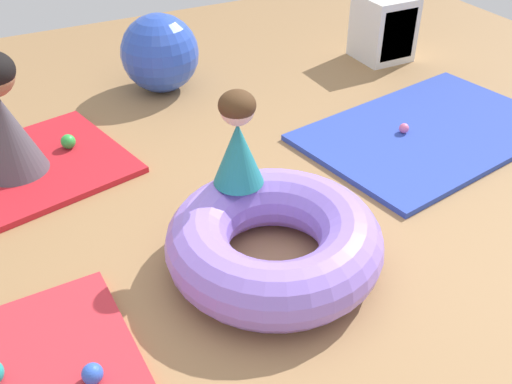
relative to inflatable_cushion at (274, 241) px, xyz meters
The scene contains 11 objects.
ground_plane 0.23m from the inflatable_cushion, 60.86° to the left, with size 8.00×8.00×0.00m, color #9E7549.
gym_mat_near_left 1.81m from the inflatable_cushion, 23.11° to the left, with size 1.80×1.15×0.04m, color #2D47B7.
gym_mat_far_left 1.84m from the inflatable_cushion, 124.74° to the left, with size 1.32×1.03×0.04m, color red.
inflatable_cushion is the anchor object (origin of this frame).
child_in_teal 0.55m from the inflatable_cushion, 94.00° to the left, with size 0.38×0.38×0.53m.
adult_seated 1.85m from the inflatable_cushion, 124.74° to the left, with size 0.52×0.52×0.79m.
play_ball_green 1.77m from the inflatable_cushion, 112.82° to the left, with size 0.10×0.10×0.10m, color green.
play_ball_blue 1.07m from the inflatable_cushion, 162.83° to the right, with size 0.09×0.09×0.09m, color blue.
play_ball_pink 1.65m from the inflatable_cushion, 27.42° to the left, with size 0.07×0.07×0.07m, color pink.
exercise_ball_large 2.31m from the inflatable_cushion, 84.42° to the left, with size 0.62×0.62×0.62m, color blue.
storage_cube 2.99m from the inflatable_cushion, 42.05° to the left, with size 0.44×0.44×0.56m.
Camera 1 is at (-1.21, -2.14, 2.08)m, focal length 41.24 mm.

